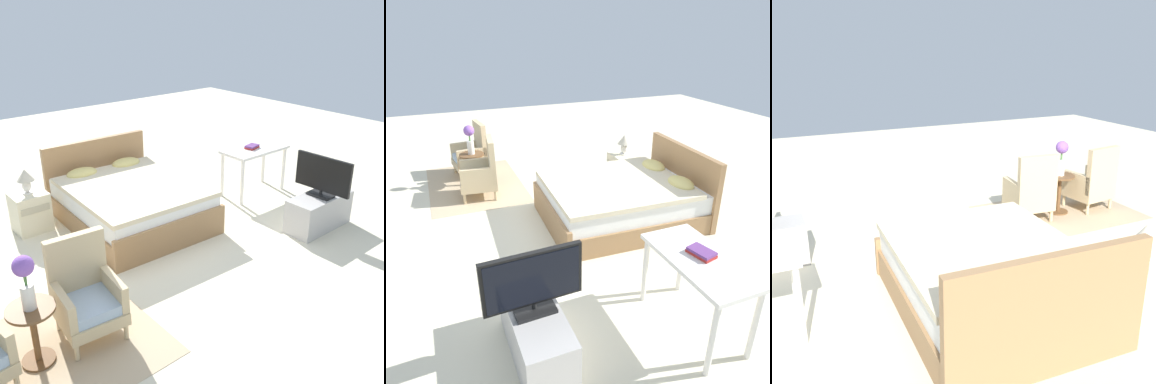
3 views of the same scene
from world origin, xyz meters
The scene contains 12 objects.
ground_plane centered at (0.00, 0.00, 0.00)m, with size 16.00×16.00×0.00m, color beige.
floor_rug centered at (-1.88, -0.70, 0.00)m, with size 2.10×1.50×0.01m.
bed centered at (0.14, 1.02, 0.30)m, with size 1.69×2.09×0.96m.
armchair_by_window_right centered at (-1.37, -0.64, 0.38)m, with size 0.59×0.59×0.92m.
side_table centered at (-1.88, -0.70, 0.34)m, with size 0.40×0.40×0.55m.
flower_vase centered at (-1.88, -0.70, 0.84)m, with size 0.17×0.17×0.48m.
nightstand centered at (-0.98, 1.64, 0.26)m, with size 0.44×0.41×0.52m.
table_lamp centered at (-0.98, 1.64, 0.74)m, with size 0.22×0.22×0.33m.
tv_stand centered at (1.97, -0.75, 0.23)m, with size 0.96×0.40×0.46m.
tv_flatscreen centered at (1.97, -0.75, 0.74)m, with size 0.21×0.79×0.54m.
vanity_desk centered at (2.18, 0.62, 0.62)m, with size 1.04×0.52×0.73m.
book_stack centered at (2.15, 0.65, 0.76)m, with size 0.25×0.19×0.05m.
Camera 1 is at (-2.79, -3.78, 2.81)m, focal length 42.00 mm.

